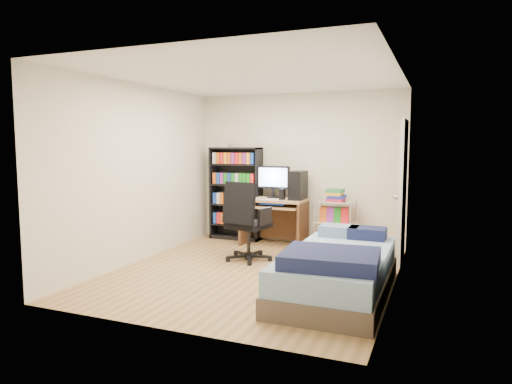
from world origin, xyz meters
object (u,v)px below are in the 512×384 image
at_px(media_shelf, 236,192).
at_px(bed, 337,270).
at_px(computer_desk, 281,203).
at_px(office_chair, 247,235).

relative_size(media_shelf, bed, 0.77).
relative_size(media_shelf, computer_desk, 1.28).
distance_m(office_chair, bed, 1.81).
bearing_deg(bed, office_chair, 146.82).
bearing_deg(computer_desk, media_shelf, 169.02).
bearing_deg(computer_desk, office_chair, -96.29).
distance_m(media_shelf, office_chair, 1.58).
bearing_deg(media_shelf, bed, -45.16).
distance_m(media_shelf, bed, 3.28).
bearing_deg(computer_desk, bed, -56.76).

